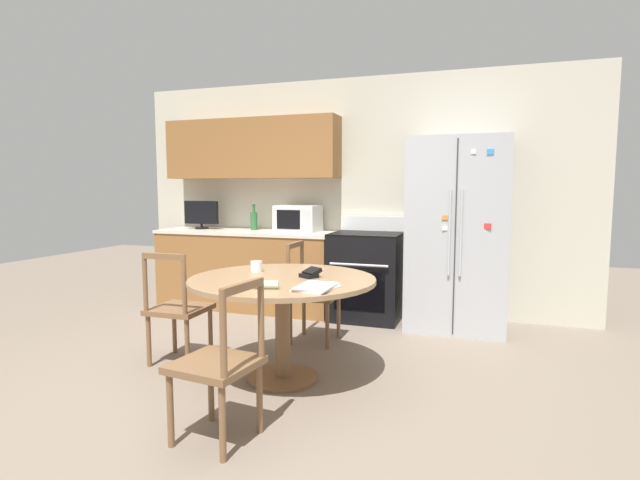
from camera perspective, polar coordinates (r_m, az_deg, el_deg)
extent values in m
plane|color=gray|center=(3.50, -8.63, -17.51)|extent=(14.00, 14.00, 0.00)
cube|color=beige|center=(5.69, 3.72, 5.06)|extent=(5.20, 0.10, 2.60)
cube|color=#936033|center=(5.92, -7.86, 10.28)|extent=(2.09, 0.34, 0.68)
cube|color=#936033|center=(5.86, -8.28, -3.49)|extent=(2.09, 0.62, 0.86)
cube|color=beige|center=(5.80, -8.35, 0.90)|extent=(2.11, 0.64, 0.03)
cube|color=#B2B5BA|center=(5.08, 15.49, 0.62)|extent=(0.94, 0.73, 1.87)
cube|color=#333333|center=(4.71, 15.19, 0.22)|extent=(0.01, 0.01, 1.80)
cylinder|color=silver|center=(4.70, 14.59, 0.80)|extent=(0.02, 0.02, 0.79)
cylinder|color=silver|center=(4.69, 15.81, 0.76)|extent=(0.02, 0.02, 0.79)
cube|color=white|center=(4.71, 14.10, 1.31)|extent=(0.05, 0.02, 0.04)
cube|color=white|center=(4.69, 17.14, 9.62)|extent=(0.05, 0.01, 0.04)
cube|color=#338CD8|center=(4.69, 18.91, 9.53)|extent=(0.06, 0.01, 0.05)
cube|color=orange|center=(4.70, 14.09, 2.50)|extent=(0.05, 0.01, 0.04)
cube|color=red|center=(4.69, 18.60, 1.50)|extent=(0.06, 0.02, 0.05)
cube|color=black|center=(5.33, 5.37, -4.22)|extent=(0.73, 0.64, 0.90)
cube|color=black|center=(5.04, 4.47, -5.85)|extent=(0.52, 0.01, 0.40)
cylinder|color=silver|center=(4.96, 4.42, -2.86)|extent=(0.60, 0.02, 0.02)
cube|color=black|center=(5.27, 5.42, 0.71)|extent=(0.73, 0.64, 0.02)
cube|color=white|center=(5.54, 6.14, 1.90)|extent=(0.73, 0.06, 0.16)
cube|color=white|center=(5.59, -2.50, 2.46)|extent=(0.47, 0.37, 0.30)
cube|color=black|center=(5.43, -3.64, 2.35)|extent=(0.27, 0.01, 0.21)
cube|color=silver|center=(5.35, -1.56, 2.31)|extent=(0.09, 0.01, 0.21)
cylinder|color=black|center=(6.15, -13.37, 1.34)|extent=(0.16, 0.16, 0.02)
cylinder|color=black|center=(6.15, -13.38, 1.62)|extent=(0.03, 0.03, 0.04)
cube|color=black|center=(6.14, -13.41, 3.09)|extent=(0.44, 0.05, 0.28)
cylinder|color=#2D6B38|center=(5.88, -7.56, 2.15)|extent=(0.08, 0.08, 0.21)
cylinder|color=#2D6B38|center=(5.87, -7.57, 3.54)|extent=(0.03, 0.03, 0.08)
cylinder|color=#262626|center=(5.87, -7.58, 3.99)|extent=(0.04, 0.04, 0.01)
cylinder|color=#997551|center=(3.59, -4.32, -4.58)|extent=(1.34, 1.34, 0.03)
cylinder|color=brown|center=(3.68, -4.27, -10.15)|extent=(0.11, 0.11, 0.69)
cylinder|color=brown|center=(3.79, -4.23, -15.38)|extent=(0.52, 0.52, 0.03)
cube|color=brown|center=(2.87, -11.88, -13.75)|extent=(0.47, 0.47, 0.04)
cylinder|color=brown|center=(2.94, -16.74, -18.13)|extent=(0.04, 0.04, 0.41)
cylinder|color=brown|center=(3.18, -12.36, -16.11)|extent=(0.04, 0.04, 0.41)
cylinder|color=brown|center=(2.74, -11.09, -19.88)|extent=(0.04, 0.04, 0.41)
cylinder|color=brown|center=(2.99, -6.92, -17.46)|extent=(0.04, 0.04, 0.41)
cylinder|color=brown|center=(2.56, -11.00, -10.45)|extent=(0.04, 0.04, 0.45)
cylinder|color=brown|center=(2.83, -6.76, -8.77)|extent=(0.04, 0.04, 0.45)
cube|color=brown|center=(2.64, -8.84, -5.29)|extent=(0.08, 0.35, 0.04)
cube|color=brown|center=(4.16, -15.75, -7.61)|extent=(0.43, 0.43, 0.04)
cylinder|color=brown|center=(4.45, -16.30, -9.73)|extent=(0.04, 0.04, 0.41)
cylinder|color=brown|center=(4.27, -12.41, -10.29)|extent=(0.04, 0.04, 0.41)
cylinder|color=brown|center=(4.18, -18.98, -10.85)|extent=(0.04, 0.04, 0.41)
cylinder|color=brown|center=(3.99, -14.93, -11.53)|extent=(0.04, 0.04, 0.41)
cylinder|color=brown|center=(4.06, -19.35, -4.54)|extent=(0.04, 0.04, 0.45)
cylinder|color=brown|center=(3.86, -15.26, -4.93)|extent=(0.04, 0.04, 0.45)
cube|color=brown|center=(3.93, -17.45, -1.79)|extent=(0.35, 0.04, 0.04)
cube|color=brown|center=(4.52, -0.58, -6.29)|extent=(0.42, 0.42, 0.04)
cylinder|color=brown|center=(4.69, 2.14, -8.69)|extent=(0.04, 0.04, 0.41)
cylinder|color=brown|center=(4.37, 0.84, -9.79)|extent=(0.04, 0.04, 0.41)
cylinder|color=brown|center=(4.79, -1.86, -8.36)|extent=(0.04, 0.04, 0.41)
cylinder|color=brown|center=(4.48, -3.42, -9.39)|extent=(0.04, 0.04, 0.41)
cylinder|color=brown|center=(4.70, -2.07, -2.79)|extent=(0.04, 0.04, 0.45)
cylinder|color=brown|center=(4.39, -3.66, -3.44)|extent=(0.04, 0.04, 0.45)
cube|color=brown|center=(4.52, -2.85, -0.53)|extent=(0.04, 0.34, 0.04)
cylinder|color=silver|center=(3.86, -7.28, -3.00)|extent=(0.09, 0.09, 0.08)
cylinder|color=#4C8C59|center=(3.87, -7.27, -3.27)|extent=(0.08, 0.08, 0.05)
cylinder|color=beige|center=(3.21, -6.13, -5.10)|extent=(0.16, 0.10, 0.05)
cube|color=black|center=(3.59, -1.28, -4.09)|extent=(0.15, 0.14, 0.03)
cube|color=black|center=(3.60, -0.92, -3.62)|extent=(0.15, 0.15, 0.06)
cube|color=white|center=(3.19, -0.42, -5.54)|extent=(0.26, 0.33, 0.01)
cube|color=beige|center=(3.19, -0.42, -5.40)|extent=(0.24, 0.32, 0.01)
cube|color=silver|center=(3.19, -0.42, -5.26)|extent=(0.22, 0.30, 0.01)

